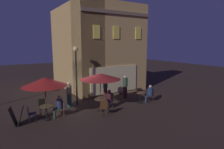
% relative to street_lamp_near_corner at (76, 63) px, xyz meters
% --- Properties ---
extents(ground_plane, '(60.00, 60.00, 0.00)m').
position_rel_street_lamp_near_corner_xyz_m(ground_plane, '(-0.54, -0.74, -2.82)').
color(ground_plane, '#32251F').
extents(cafe_building, '(6.07, 7.93, 7.27)m').
position_rel_street_lamp_near_corner_xyz_m(cafe_building, '(2.60, 3.41, 0.81)').
color(cafe_building, tan).
rests_on(cafe_building, ground).
extents(street_lamp_near_corner, '(0.35, 0.35, 3.88)m').
position_rel_street_lamp_near_corner_xyz_m(street_lamp_near_corner, '(0.00, 0.00, 0.00)').
color(street_lamp_near_corner, black).
rests_on(street_lamp_near_corner, ground).
extents(menu_sandwich_board, '(0.77, 0.70, 0.93)m').
position_rel_street_lamp_near_corner_xyz_m(menu_sandwich_board, '(-3.74, -1.43, -2.34)').
color(menu_sandwich_board, black).
rests_on(menu_sandwich_board, ground).
extents(cafe_table_0, '(0.68, 0.68, 0.78)m').
position_rel_street_lamp_near_corner_xyz_m(cafe_table_0, '(-2.32, -1.52, -2.27)').
color(cafe_table_0, black).
rests_on(cafe_table_0, ground).
extents(cafe_table_1, '(0.74, 0.74, 0.78)m').
position_rel_street_lamp_near_corner_xyz_m(cafe_table_1, '(0.77, -1.89, -2.25)').
color(cafe_table_1, black).
rests_on(cafe_table_1, ground).
extents(cafe_table_2, '(0.61, 0.61, 0.75)m').
position_rel_street_lamp_near_corner_xyz_m(cafe_table_2, '(3.84, -1.91, -2.32)').
color(cafe_table_2, black).
rests_on(cafe_table_2, ground).
extents(patio_umbrella_0, '(2.32, 2.32, 2.32)m').
position_rel_street_lamp_near_corner_xyz_m(patio_umbrella_0, '(-2.32, -1.52, -0.73)').
color(patio_umbrella_0, black).
rests_on(patio_umbrella_0, ground).
extents(patio_umbrella_1, '(2.41, 2.41, 2.33)m').
position_rel_street_lamp_near_corner_xyz_m(patio_umbrella_1, '(0.77, -1.89, -0.68)').
color(patio_umbrella_1, black).
rests_on(patio_umbrella_1, ground).
extents(cafe_chair_0, '(0.41, 0.41, 0.92)m').
position_rel_street_lamp_near_corner_xyz_m(cafe_chair_0, '(-1.51, -1.52, -2.27)').
color(cafe_chair_0, brown).
rests_on(cafe_chair_0, ground).
extents(cafe_chair_1, '(0.41, 0.41, 0.94)m').
position_rel_street_lamp_near_corner_xyz_m(cafe_chair_1, '(-2.34, -0.68, -2.24)').
color(cafe_chair_1, black).
rests_on(cafe_chair_1, ground).
extents(cafe_chair_2, '(0.42, 0.42, 0.87)m').
position_rel_street_lamp_near_corner_xyz_m(cafe_chair_2, '(-3.12, -1.47, -2.28)').
color(cafe_chair_2, black).
rests_on(cafe_chair_2, ground).
extents(cafe_chair_3, '(0.50, 0.50, 0.97)m').
position_rel_street_lamp_near_corner_xyz_m(cafe_chair_3, '(0.51, -2.73, -2.23)').
color(cafe_chair_3, '#562F17').
rests_on(cafe_chair_3, ground).
extents(cafe_chair_4, '(0.46, 0.46, 0.97)m').
position_rel_street_lamp_near_corner_xyz_m(cafe_chair_4, '(1.56, -1.72, -2.24)').
color(cafe_chair_4, black).
rests_on(cafe_chair_4, ground).
extents(cafe_chair_5, '(0.51, 0.51, 0.93)m').
position_rel_street_lamp_near_corner_xyz_m(cafe_chair_5, '(4.63, -2.16, -2.26)').
color(cafe_chair_5, black).
rests_on(cafe_chair_5, ground).
extents(patron_seated_0, '(0.52, 0.31, 1.26)m').
position_rel_street_lamp_near_corner_xyz_m(patron_seated_0, '(-1.66, -1.52, -2.11)').
color(patron_seated_0, '#324635').
rests_on(patron_seated_0, ground).
extents(patron_seated_1, '(0.55, 0.43, 1.22)m').
position_rel_street_lamp_near_corner_xyz_m(patron_seated_1, '(1.42, -1.75, -2.12)').
color(patron_seated_1, '#5D3867').
rests_on(patron_seated_1, ground).
extents(patron_seated_2, '(0.55, 0.46, 1.23)m').
position_rel_street_lamp_near_corner_xyz_m(patron_seated_2, '(4.50, -2.12, -2.12)').
color(patron_seated_2, '#2A3349').
rests_on(patron_seated_2, ground).
extents(patron_standing_3, '(0.38, 0.38, 1.70)m').
position_rel_street_lamp_near_corner_xyz_m(patron_standing_3, '(3.71, -0.31, -1.97)').
color(patron_standing_3, '#49221F').
rests_on(patron_standing_3, ground).
extents(patron_standing_4, '(0.32, 0.32, 1.80)m').
position_rel_street_lamp_near_corner_xyz_m(patron_standing_4, '(2.08, -0.17, -1.90)').
color(patron_standing_4, '#461E22').
rests_on(patron_standing_4, ground).
extents(patron_standing_5, '(0.34, 0.34, 1.66)m').
position_rel_street_lamp_near_corner_xyz_m(patron_standing_5, '(-0.59, -0.16, -1.98)').
color(patron_standing_5, '#24403C').
rests_on(patron_standing_5, ground).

